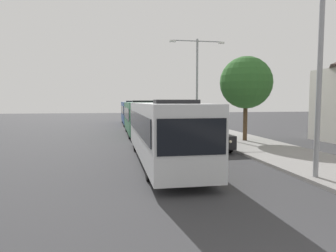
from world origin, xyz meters
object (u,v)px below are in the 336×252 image
white_suv (209,134)px  streetlamp_mid (197,77)px  streetlamp_near (320,51)px  roadside_tree (246,83)px  bus_lead (162,129)px  bus_second_in_line (140,117)px  bus_middle (132,112)px

white_suv → streetlamp_mid: (1.70, 9.04, 4.44)m
streetlamp_near → streetlamp_mid: streetlamp_mid is taller
roadside_tree → bus_lead: bearing=-140.8°
bus_second_in_line → roadside_tree: (7.47, -6.96, 2.86)m
bus_lead → bus_middle: size_ratio=1.08×
bus_lead → white_suv: 5.00m
bus_second_in_line → streetlamp_near: streetlamp_near is taller
white_suv → streetlamp_near: bearing=-78.4°
streetlamp_mid → bus_middle: bearing=112.0°
bus_lead → bus_second_in_line: size_ratio=1.16×
bus_middle → streetlamp_mid: bearing=-68.0°
streetlamp_near → white_suv: bearing=101.6°
bus_middle → white_suv: size_ratio=2.49×
roadside_tree → bus_middle: bearing=110.8°
white_suv → streetlamp_near: (1.70, -8.29, 4.06)m
bus_lead → streetlamp_mid: size_ratio=1.41×
white_suv → roadside_tree: size_ratio=0.73×
bus_lead → streetlamp_mid: (5.40, 12.34, 3.78)m
streetlamp_mid → white_suv: bearing=-100.6°
bus_lead → streetlamp_mid: streetlamp_mid is taller
bus_second_in_line → streetlamp_near: bearing=-73.3°
bus_second_in_line → streetlamp_mid: bearing=-7.4°
bus_middle → streetlamp_near: (5.40, -30.70, 3.41)m
streetlamp_mid → roadside_tree: streetlamp_mid is taller
bus_middle → roadside_tree: 21.20m
white_suv → streetlamp_mid: 10.21m
streetlamp_near → bus_lead: bearing=137.3°
streetlamp_mid → roadside_tree: bearing=-71.7°
streetlamp_mid → roadside_tree: size_ratio=1.38×
streetlamp_near → roadside_tree: 11.28m
bus_lead → streetlamp_near: (5.40, -4.99, 3.40)m
streetlamp_mid → roadside_tree: (2.07, -6.26, -0.92)m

